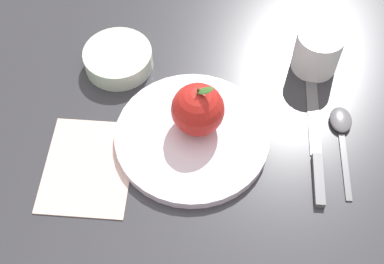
% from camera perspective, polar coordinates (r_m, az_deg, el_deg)
% --- Properties ---
extents(ground_plane, '(2.40, 2.40, 0.00)m').
position_cam_1_polar(ground_plane, '(0.78, 2.19, -1.55)').
color(ground_plane, '#2D2D33').
extents(dinner_plate, '(0.23, 0.23, 0.01)m').
position_cam_1_polar(dinner_plate, '(0.78, 0.00, -0.46)').
color(dinner_plate, silver).
rests_on(dinner_plate, ground_plane).
extents(apple, '(0.08, 0.08, 0.09)m').
position_cam_1_polar(apple, '(0.75, 0.65, 2.49)').
color(apple, '#B21E19').
rests_on(apple, dinner_plate).
extents(side_bowl, '(0.11, 0.11, 0.03)m').
position_cam_1_polar(side_bowl, '(0.87, -8.15, 8.14)').
color(side_bowl, '#B2C6B2').
rests_on(side_bowl, ground_plane).
extents(cup, '(0.08, 0.08, 0.07)m').
position_cam_1_polar(cup, '(0.87, 13.67, 8.83)').
color(cup, white).
rests_on(cup, ground_plane).
extents(knife, '(0.05, 0.23, 0.01)m').
position_cam_1_polar(knife, '(0.80, 13.51, -1.96)').
color(knife, '#59595E').
rests_on(knife, ground_plane).
extents(spoon, '(0.05, 0.16, 0.01)m').
position_cam_1_polar(spoon, '(0.82, 16.14, 0.33)').
color(spoon, '#59595E').
rests_on(spoon, ground_plane).
extents(linen_napkin, '(0.15, 0.18, 0.00)m').
position_cam_1_polar(linen_napkin, '(0.78, -11.34, -3.69)').
color(linen_napkin, beige).
rests_on(linen_napkin, ground_plane).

